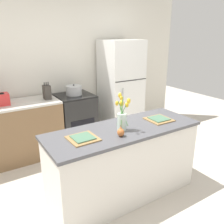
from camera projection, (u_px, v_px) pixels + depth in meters
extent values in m
plane|color=beige|center=(123.00, 194.00, 2.95)|extent=(10.00, 10.00, 0.00)
cube|color=silver|center=(58.00, 66.00, 4.12)|extent=(5.20, 0.08, 2.70)
cube|color=silver|center=(123.00, 164.00, 2.81)|extent=(1.76, 0.62, 0.85)
cube|color=#4C4C51|center=(124.00, 129.00, 2.67)|extent=(1.80, 0.66, 0.03)
cube|color=brown|center=(4.00, 135.00, 3.55)|extent=(1.68, 0.60, 0.88)
cube|color=beige|center=(0.00, 107.00, 3.41)|extent=(1.68, 0.60, 0.03)
cube|color=black|center=(76.00, 121.00, 4.14)|extent=(0.60, 0.60, 0.88)
cube|color=black|center=(74.00, 96.00, 3.99)|extent=(0.60, 0.60, 0.02)
cube|color=black|center=(83.00, 128.00, 3.90)|extent=(0.42, 0.01, 0.29)
cube|color=white|center=(121.00, 89.00, 4.48)|extent=(0.68, 0.64, 1.78)
cube|color=black|center=(131.00, 80.00, 4.15)|extent=(0.67, 0.01, 0.01)
cylinder|color=#B2B5B7|center=(123.00, 109.00, 4.20)|extent=(0.02, 0.02, 0.77)
cylinder|color=silver|center=(122.00, 122.00, 2.58)|extent=(0.10, 0.10, 0.19)
cylinder|color=#569E4C|center=(123.00, 116.00, 2.56)|extent=(0.08, 0.02, 0.22)
ellipsoid|color=yellow|center=(127.00, 105.00, 2.53)|extent=(0.04, 0.04, 0.06)
cylinder|color=#569E4C|center=(122.00, 116.00, 2.58)|extent=(0.02, 0.05, 0.22)
ellipsoid|color=yellow|center=(122.00, 103.00, 2.55)|extent=(0.05, 0.05, 0.07)
cylinder|color=#569E4C|center=(121.00, 115.00, 2.56)|extent=(0.06, 0.09, 0.23)
ellipsoid|color=yellow|center=(117.00, 103.00, 2.53)|extent=(0.04, 0.04, 0.05)
cylinder|color=#569E4C|center=(121.00, 112.00, 2.53)|extent=(0.04, 0.01, 0.33)
ellipsoid|color=yellow|center=(120.00, 95.00, 2.47)|extent=(0.04, 0.04, 0.06)
cylinder|color=#569E4C|center=(122.00, 112.00, 2.52)|extent=(0.08, 0.08, 0.32)
ellipsoid|color=yellow|center=(121.00, 98.00, 2.41)|extent=(0.03, 0.03, 0.05)
cylinder|color=#569E4C|center=(123.00, 114.00, 2.54)|extent=(0.07, 0.11, 0.27)
ellipsoid|color=yellow|center=(129.00, 101.00, 2.47)|extent=(0.04, 0.04, 0.06)
ellipsoid|color=#C66B33|center=(121.00, 132.00, 2.44)|extent=(0.08, 0.08, 0.09)
cone|color=#C66B33|center=(121.00, 128.00, 2.43)|extent=(0.04, 0.04, 0.03)
cylinder|color=brown|center=(121.00, 126.00, 2.42)|extent=(0.01, 0.01, 0.02)
cube|color=olive|center=(83.00, 138.00, 2.39)|extent=(0.29, 0.29, 0.01)
cube|color=#477056|center=(83.00, 137.00, 2.39)|extent=(0.21, 0.21, 0.01)
cube|color=olive|center=(159.00, 119.00, 2.91)|extent=(0.29, 0.29, 0.01)
cube|color=#477056|center=(159.00, 119.00, 2.91)|extent=(0.21, 0.21, 0.01)
cube|color=black|center=(2.00, 93.00, 3.38)|extent=(0.05, 0.11, 0.01)
cylinder|color=#B2B5B7|center=(74.00, 91.00, 3.97)|extent=(0.26, 0.26, 0.14)
cylinder|color=#B2B5B7|center=(74.00, 86.00, 3.95)|extent=(0.27, 0.27, 0.01)
sphere|color=black|center=(74.00, 85.00, 3.94)|extent=(0.02, 0.02, 0.02)
cube|color=#3D3833|center=(47.00, 92.00, 3.70)|extent=(0.10, 0.14, 0.22)
cylinder|color=black|center=(44.00, 84.00, 3.64)|extent=(0.01, 0.01, 0.05)
cylinder|color=black|center=(46.00, 84.00, 3.66)|extent=(0.01, 0.01, 0.05)
cylinder|color=black|center=(48.00, 84.00, 3.67)|extent=(0.01, 0.01, 0.05)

